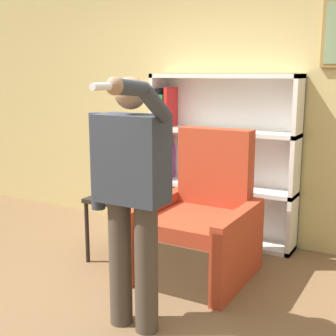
{
  "coord_description": "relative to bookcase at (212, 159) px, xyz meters",
  "views": [
    {
      "loc": [
        1.94,
        -2.29,
        1.64
      ],
      "look_at": [
        0.36,
        0.51,
        0.99
      ],
      "focal_mm": 50.0,
      "sensor_mm": 36.0,
      "label": 1
    }
  ],
  "objects": [
    {
      "name": "ground_plane",
      "position": [
        -0.09,
        -1.87,
        -0.81
      ],
      "size": [
        14.0,
        14.0,
        0.0
      ],
      "primitive_type": "plane",
      "color": "brown"
    },
    {
      "name": "wall_back",
      "position": [
        -0.08,
        0.16,
        0.6
      ],
      "size": [
        8.0,
        0.11,
        2.8
      ],
      "color": "tan",
      "rests_on": "ground_plane"
    },
    {
      "name": "bookcase",
      "position": [
        0.0,
        0.0,
        0.0
      ],
      "size": [
        1.47,
        0.28,
        1.64
      ],
      "color": "white",
      "rests_on": "ground_plane"
    },
    {
      "name": "armchair",
      "position": [
        0.27,
        -0.84,
        -0.45
      ],
      "size": [
        0.84,
        0.9,
        1.19
      ],
      "color": "#4C3823",
      "rests_on": "ground_plane"
    },
    {
      "name": "person_standing",
      "position": [
        0.26,
        -1.82,
        0.12
      ],
      "size": [
        0.59,
        0.78,
        1.63
      ],
      "color": "#473D33",
      "rests_on": "ground_plane"
    },
    {
      "name": "side_table",
      "position": [
        -0.49,
        -0.91,
        -0.33
      ],
      "size": [
        0.45,
        0.45,
        0.58
      ],
      "color": "black",
      "rests_on": "ground_plane"
    },
    {
      "name": "table_lamp",
      "position": [
        -0.49,
        -0.91,
        0.08
      ],
      "size": [
        0.23,
        0.23,
        0.42
      ],
      "color": "#B7B2A8",
      "rests_on": "side_table"
    }
  ]
}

